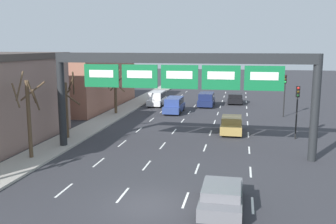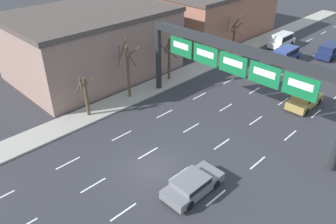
{
  "view_description": "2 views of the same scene",
  "coord_description": "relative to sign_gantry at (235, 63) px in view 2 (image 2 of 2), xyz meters",
  "views": [
    {
      "loc": [
        4.23,
        -16.6,
        7.64
      ],
      "look_at": [
        -0.65,
        8.09,
        3.2
      ],
      "focal_mm": 40.0,
      "sensor_mm": 36.0,
      "label": 1
    },
    {
      "loc": [
        13.64,
        -12.05,
        15.67
      ],
      "look_at": [
        -2.47,
        3.98,
        2.1
      ],
      "focal_mm": 35.0,
      "sensor_mm": 36.0,
      "label": 2
    }
  ],
  "objects": [
    {
      "name": "sign_gantry",
      "position": [
        0.0,
        0.0,
        0.0
      ],
      "size": [
        18.66,
        0.7,
        7.17
      ],
      "color": "#232628",
      "rests_on": "ground_plane"
    },
    {
      "name": "tree_bare_closest",
      "position": [
        -9.65,
        -8.28,
        -3.38
      ],
      "size": [
        1.31,
        1.8,
        3.95
      ],
      "color": "brown",
      "rests_on": "sidewalk_left"
    },
    {
      "name": "suv_blue",
      "position": [
        -3.39,
        16.5,
        -4.61
      ],
      "size": [
        1.91,
        4.89,
        1.78
      ],
      "color": "navy",
      "rests_on": "ground_plane"
    },
    {
      "name": "tree_bare_third",
      "position": [
        -9.72,
        14.13,
        -3.01
      ],
      "size": [
        2.35,
        2.12,
        4.99
      ],
      "color": "brown",
      "rests_on": "sidewalk_left"
    },
    {
      "name": "suv_navy",
      "position": [
        -0.16,
        21.96,
        -4.64
      ],
      "size": [
        1.97,
        4.49,
        1.74
      ],
      "color": "#19234C",
      "rests_on": "ground_plane"
    },
    {
      "name": "lane_dashes",
      "position": [
        -0.0,
        4.36,
        -5.6
      ],
      "size": [
        10.02,
        67.0,
        0.01
      ],
      "color": "white",
      "rests_on": "ground_plane"
    },
    {
      "name": "building_far",
      "position": [
        -17.44,
        18.97,
        -2.25
      ],
      "size": [
        12.23,
        18.02,
        6.69
      ],
      "color": "#9E6651",
      "rests_on": "ground_plane"
    },
    {
      "name": "car_grey",
      "position": [
        3.47,
        -8.84,
        -4.92
      ],
      "size": [
        1.97,
        4.35,
        1.25
      ],
      "color": "slate",
      "rests_on": "ground_plane"
    },
    {
      "name": "suv_white",
      "position": [
        -6.52,
        21.3,
        -4.59
      ],
      "size": [
        1.83,
        4.64,
        1.84
      ],
      "color": "silver",
      "rests_on": "ground_plane"
    },
    {
      "name": "sidewalk_left",
      "position": [
        -9.65,
        -9.14,
        -5.53
      ],
      "size": [
        2.8,
        110.0,
        0.15
      ],
      "color": "#A8A399",
      "rests_on": "ground_plane"
    },
    {
      "name": "tree_bare_furthest",
      "position": [
        -9.75,
        -3.34,
        -2.32
      ],
      "size": [
        1.9,
        2.17,
        5.84
      ],
      "color": "brown",
      "rests_on": "sidewalk_left"
    },
    {
      "name": "ground_plane",
      "position": [
        -0.0,
        -9.14,
        -5.6
      ],
      "size": [
        220.0,
        220.0,
        0.0
      ],
      "primitive_type": "plane",
      "color": "#333338"
    },
    {
      "name": "tree_bare_second",
      "position": [
        -9.77,
        2.36,
        -2.68
      ],
      "size": [
        2.05,
        2.2,
        5.51
      ],
      "color": "brown",
      "rests_on": "sidewalk_left"
    },
    {
      "name": "building_near",
      "position": [
        -17.53,
        -2.19,
        -2.04
      ],
      "size": [
        12.4,
        17.37,
        7.11
      ],
      "color": "gray",
      "rests_on": "ground_plane"
    },
    {
      "name": "car_gold",
      "position": [
        3.47,
        7.26,
        -4.79
      ],
      "size": [
        1.88,
        4.36,
        1.54
      ],
      "color": "#A88947",
      "rests_on": "ground_plane"
    }
  ]
}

